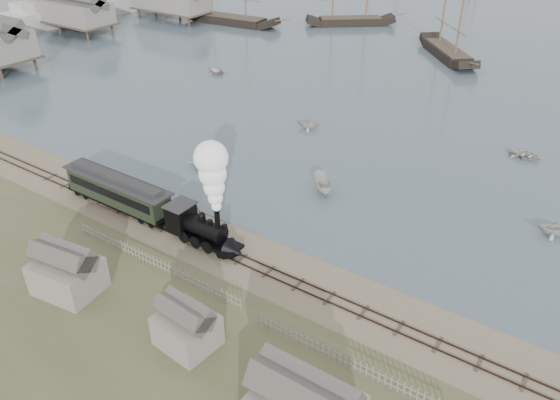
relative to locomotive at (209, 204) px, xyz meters
The scene contains 17 objects.
ground 6.58m from the locomotive, 25.45° to the left, with size 600.00×600.00×0.00m, color gray.
rail_track 6.24m from the locomotive, ahead, with size 120.00×1.80×0.16m.
picket_fence_west 7.21m from the locomotive, 114.68° to the right, with size 19.00×0.10×1.20m, color gray, non-canonical shape.
picket_fence_east 18.19m from the locomotive, 18.23° to the right, with size 15.00×0.10×1.20m, color gray, non-canonical shape.
shed_left 13.28m from the locomotive, 117.79° to the right, with size 5.00×4.00×4.10m, color gray, non-canonical shape.
shed_mid 12.65m from the locomotive, 58.19° to the right, with size 4.00×3.50×3.60m, color gray, non-canonical shape.
western_wharf 83.18m from the locomotive, 149.67° to the left, with size 36.00×56.00×8.00m, color gray, non-canonical shape.
locomotive is the anchor object (origin of this frame).
passenger_coach 12.50m from the locomotive, behind, with size 13.39×2.58×3.25m.
beached_dinghy 7.45m from the locomotive, 151.51° to the left, with size 3.90×2.78×0.81m, color silver.
rowboat_0 16.50m from the locomotive, 134.38° to the left, with size 4.26×3.04×0.88m, color silver.
rowboat_1 29.00m from the locomotive, 104.09° to the left, with size 3.07×2.65×1.62m, color silver.
rowboat_2 15.23m from the locomotive, 78.32° to the left, with size 4.09×1.54×1.58m, color silver.
rowboat_3 40.01m from the locomotive, 61.53° to the left, with size 3.68×2.63×0.76m, color silver.
rowboat_4 32.05m from the locomotive, 37.96° to the left, with size 2.99×2.58×1.58m, color silver.
rowboat_6 51.30m from the locomotive, 129.73° to the left, with size 4.23×3.02×0.88m, color silver.
schooner_2 70.55m from the locomotive, 92.60° to the left, with size 20.02×4.62×20.00m, color black, non-canonical shape.
Camera 1 is at (23.55, -31.85, 29.24)m, focal length 35.00 mm.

